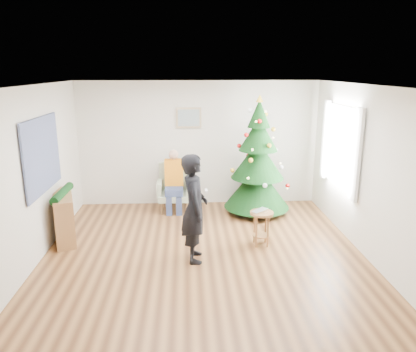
{
  "coord_description": "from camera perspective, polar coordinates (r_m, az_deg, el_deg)",
  "views": [
    {
      "loc": [
        -0.24,
        -5.9,
        2.83
      ],
      "look_at": [
        0.1,
        0.6,
        1.1
      ],
      "focal_mm": 35.0,
      "sensor_mm": 36.0,
      "label": 1
    }
  ],
  "objects": [
    {
      "name": "floor",
      "position": [
        6.55,
        -0.61,
        -10.73
      ],
      "size": [
        5.0,
        5.0,
        0.0
      ],
      "primitive_type": "plane",
      "color": "brown",
      "rests_on": "ground"
    },
    {
      "name": "curtains",
      "position": [
        7.52,
        17.98,
        3.97
      ],
      "size": [
        0.05,
        1.75,
        1.5
      ],
      "color": "white",
      "rests_on": "wall_right"
    },
    {
      "name": "stool",
      "position": [
        6.76,
        7.5,
        -7.27
      ],
      "size": [
        0.38,
        0.38,
        0.58
      ],
      "rotation": [
        0.0,
        0.0,
        0.39
      ],
      "color": "brown",
      "rests_on": "floor"
    },
    {
      "name": "wall_right",
      "position": [
        6.68,
        21.31,
        0.62
      ],
      "size": [
        0.0,
        5.0,
        5.0
      ],
      "primitive_type": "plane",
      "rotation": [
        1.57,
        0.0,
        -1.57
      ],
      "color": "silver",
      "rests_on": "floor"
    },
    {
      "name": "garland",
      "position": [
        7.17,
        -19.83,
        -2.3
      ],
      "size": [
        0.14,
        0.9,
        0.14
      ],
      "primitive_type": "cylinder",
      "rotation": [
        1.57,
        0.0,
        0.0
      ],
      "color": "black",
      "rests_on": "console"
    },
    {
      "name": "tapestry",
      "position": [
        6.71,
        -22.29,
        2.76
      ],
      "size": [
        0.03,
        1.5,
        1.15
      ],
      "primitive_type": "cube",
      "color": "black",
      "rests_on": "wall_left"
    },
    {
      "name": "standing_man",
      "position": [
        6.03,
        -1.93,
        -4.56
      ],
      "size": [
        0.42,
        0.61,
        1.65
      ],
      "primitive_type": "imported",
      "rotation": [
        0.0,
        0.0,
        1.61
      ],
      "color": "black",
      "rests_on": "floor"
    },
    {
      "name": "console",
      "position": [
        7.3,
        -19.54,
        -5.46
      ],
      "size": [
        0.58,
        1.04,
        0.8
      ],
      "primitive_type": "cube",
      "rotation": [
        0.0,
        0.0,
        0.3
      ],
      "color": "brown",
      "rests_on": "floor"
    },
    {
      "name": "laptop",
      "position": [
        6.66,
        7.58,
        -4.93
      ],
      "size": [
        0.37,
        0.36,
        0.02
      ],
      "primitive_type": "imported",
      "rotation": [
        0.0,
        0.0,
        0.74
      ],
      "color": "silver",
      "rests_on": "stool"
    },
    {
      "name": "armchair",
      "position": [
        8.34,
        -4.75,
        -2.49
      ],
      "size": [
        0.68,
        0.61,
        0.95
      ],
      "rotation": [
        0.0,
        0.0,
        0.0
      ],
      "color": "#9CA988",
      "rests_on": "floor"
    },
    {
      "name": "christmas_tree",
      "position": [
        8.04,
        7.0,
        2.07
      ],
      "size": [
        1.3,
        1.3,
        2.36
      ],
      "rotation": [
        0.0,
        0.0,
        -0.2
      ],
      "color": "#3F2816",
      "rests_on": "floor"
    },
    {
      "name": "wall_left",
      "position": [
        6.5,
        -23.25,
        0.04
      ],
      "size": [
        0.0,
        5.0,
        5.0
      ],
      "primitive_type": "plane",
      "rotation": [
        1.57,
        0.0,
        1.57
      ],
      "color": "silver",
      "rests_on": "floor"
    },
    {
      "name": "window_panel",
      "position": [
        7.53,
        18.19,
        3.97
      ],
      "size": [
        0.04,
        1.3,
        1.4
      ],
      "primitive_type": "cube",
      "color": "white",
      "rests_on": "wall_right"
    },
    {
      "name": "seated_person",
      "position": [
        8.21,
        -4.8,
        -0.67
      ],
      "size": [
        0.38,
        0.54,
        1.25
      ],
      "rotation": [
        0.0,
        0.0,
        0.0
      ],
      "color": "navy",
      "rests_on": "armchair"
    },
    {
      "name": "wall_front",
      "position": [
        3.73,
        0.99,
        -9.3
      ],
      "size": [
        5.0,
        0.0,
        5.0
      ],
      "primitive_type": "plane",
      "rotation": [
        -1.57,
        0.0,
        0.0
      ],
      "color": "silver",
      "rests_on": "floor"
    },
    {
      "name": "ceiling",
      "position": [
        5.91,
        -0.68,
        12.66
      ],
      "size": [
        5.0,
        5.0,
        0.0
      ],
      "primitive_type": "plane",
      "rotation": [
        3.14,
        0.0,
        0.0
      ],
      "color": "white",
      "rests_on": "wall_back"
    },
    {
      "name": "framed_picture",
      "position": [
        8.42,
        -2.74,
        8.19
      ],
      "size": [
        0.52,
        0.05,
        0.42
      ],
      "color": "tan",
      "rests_on": "wall_back"
    },
    {
      "name": "game_controller",
      "position": [
        5.92,
        -0.25,
        -2.12
      ],
      "size": [
        0.04,
        0.13,
        0.04
      ],
      "primitive_type": "cube",
      "rotation": [
        0.0,
        0.0,
        0.04
      ],
      "color": "white",
      "rests_on": "standing_man"
    },
    {
      "name": "wall_back",
      "position": [
        8.54,
        -1.35,
        4.56
      ],
      "size": [
        5.0,
        0.0,
        5.0
      ],
      "primitive_type": "plane",
      "rotation": [
        1.57,
        0.0,
        0.0
      ],
      "color": "silver",
      "rests_on": "floor"
    }
  ]
}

